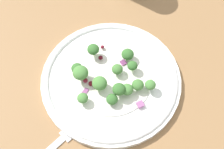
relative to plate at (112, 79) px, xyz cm
name	(u,v)px	position (x,y,z in cm)	size (l,w,h in cm)	color
ground_plane	(111,84)	(-0.10, -0.18, -1.86)	(180.00, 180.00, 2.00)	olive
plate	(112,79)	(0.00, 0.00, 0.00)	(26.78, 26.78, 1.70)	white
dressing_pool	(112,78)	(0.00, 0.00, 0.44)	(15.53, 15.53, 0.20)	white
broccoli_floret_0	(132,66)	(1.40, 3.98, 2.10)	(1.96, 1.96, 1.98)	#ADD18E
broccoli_floret_1	(93,49)	(-6.22, 0.94, 2.52)	(2.33, 2.33, 2.35)	#ADD18E
broccoli_floret_2	(81,97)	(-0.55, -7.15, 1.89)	(1.99, 1.99, 2.01)	#8EB77A
broccoli_floret_3	(150,85)	(6.49, 3.47, 2.06)	(2.00, 2.00, 2.03)	#9EC684
broccoli_floret_4	(117,69)	(-0.20, 1.48, 1.86)	(2.10, 2.10, 2.13)	#8EB77A
broccoli_floret_5	(129,88)	(4.16, 0.26, 1.83)	(2.24, 2.24, 2.27)	#ADD18E
broccoli_floret_6	(77,68)	(-5.58, -3.83, 1.69)	(2.18, 2.18, 2.21)	#8EB77A
broccoli_floret_7	(128,54)	(-1.05, 5.19, 1.98)	(2.41, 2.41, 2.44)	#ADD18E
broccoli_floret_8	(112,99)	(3.62, -3.44, 1.65)	(2.11, 2.11, 2.14)	#9EC684
broccoli_floret_9	(138,85)	(4.85, 1.90, 1.81)	(2.21, 2.21, 2.24)	#8EB77A
broccoli_floret_10	(81,73)	(-3.89, -4.27, 2.69)	(2.90, 2.90, 2.93)	#ADD18E
broccoli_floret_11	(99,82)	(-0.39, -3.04, 2.11)	(2.77, 2.77, 2.80)	#ADD18E
broccoli_floret_12	(119,89)	(3.32, -1.45, 2.46)	(2.42, 2.42, 2.45)	#9EC684
cranberry_0	(85,80)	(-2.78, -4.22, 1.17)	(0.92, 0.92, 0.92)	maroon
cranberry_1	(102,47)	(-6.14, 3.24, 1.10)	(0.72, 0.72, 0.72)	maroon
cranberry_2	(91,84)	(-1.70, -3.84, 0.92)	(0.94, 0.94, 0.94)	maroon
cranberry_3	(101,58)	(-4.51, 1.24, 1.20)	(0.87, 0.87, 0.87)	#4C0A14
onion_bit_0	(123,62)	(-0.86, 3.90, 0.71)	(1.09, 1.11, 0.32)	#843D75
onion_bit_1	(140,104)	(7.58, -0.21, 0.84)	(1.17, 1.21, 0.49)	#A35B93
onion_bit_2	(85,92)	(-1.33, -5.61, 0.58)	(0.81, 1.36, 0.35)	#934C84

